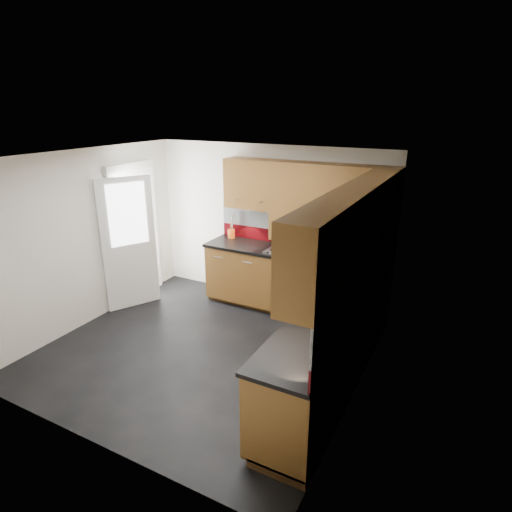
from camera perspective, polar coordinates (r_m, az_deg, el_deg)
The scene contains 14 objects.
room at distance 4.97m, azimuth -7.37°, elevation 2.59°, with size 4.00×3.80×2.64m.
base_cabinets at distance 5.50m, azimuth 6.75°, elevation -7.61°, with size 2.70×3.20×0.95m.
countertop at distance 5.29m, azimuth 6.77°, elevation -2.99°, with size 2.72×3.22×0.04m.
backsplash at distance 5.32m, azimuth 10.00°, elevation 0.31°, with size 2.70×3.20×0.54m.
upper_cabinets at distance 5.02m, azimuth 9.38°, elevation 6.68°, with size 2.50×3.20×0.72m.
extractor_hood at distance 6.20m, azimuth 4.83°, elevation 4.00°, with size 0.60×0.33×0.40m, color brown.
glass_cabinet at distance 5.17m, azimuth 15.51°, elevation 6.89°, with size 0.32×0.80×0.66m.
back_door at distance 6.75m, azimuth -16.06°, elevation 2.41°, with size 0.42×1.19×2.04m.
gas_hob at distance 6.15m, azimuth 4.14°, elevation 0.72°, with size 0.56×0.49×0.04m.
utensil_pot at distance 6.77m, azimuth -3.30°, elevation 3.19°, with size 0.11×0.11×0.40m.
toaster at distance 6.12m, azimuth 8.30°, elevation 1.24°, with size 0.32×0.26×0.20m.
food_processor at distance 4.88m, azimuth 12.27°, elevation -3.21°, with size 0.19×0.19×0.32m.
paper_towel at distance 5.31m, azimuth 14.62°, elevation -1.69°, with size 0.12×0.12×0.26m, color white.
orange_cloth at distance 5.46m, azimuth 13.81°, elevation -2.38°, with size 0.16×0.13×0.02m, color orange.
Camera 1 is at (2.75, -3.88, 2.94)m, focal length 30.00 mm.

